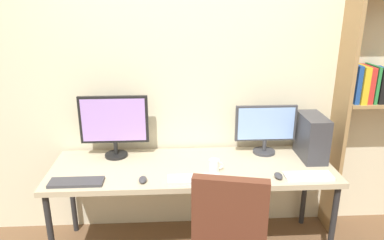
% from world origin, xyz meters
% --- Properties ---
extents(wall_back, '(4.52, 0.10, 2.60)m').
position_xyz_m(wall_back, '(0.00, 1.02, 1.30)').
color(wall_back, beige).
rests_on(wall_back, ground_plane).
extents(desk, '(2.12, 0.68, 0.74)m').
position_xyz_m(desk, '(0.00, 0.60, 0.69)').
color(desk, tan).
rests_on(desk, ground_plane).
extents(monitor_left, '(0.53, 0.18, 0.50)m').
position_xyz_m(monitor_left, '(-0.60, 0.81, 1.02)').
color(monitor_left, black).
rests_on(monitor_left, desk).
extents(monitor_right, '(0.49, 0.18, 0.40)m').
position_xyz_m(monitor_right, '(0.60, 0.81, 0.97)').
color(monitor_right, '#38383D').
rests_on(monitor_right, desk).
extents(pc_tower, '(0.17, 0.34, 0.35)m').
position_xyz_m(pc_tower, '(0.94, 0.70, 0.91)').
color(pc_tower, '#38383D').
rests_on(pc_tower, desk).
extents(keyboard_left, '(0.37, 0.13, 0.02)m').
position_xyz_m(keyboard_left, '(-0.81, 0.37, 0.75)').
color(keyboard_left, '#38383D').
rests_on(keyboard_left, desk).
extents(keyboard_center, '(0.37, 0.13, 0.02)m').
position_xyz_m(keyboard_center, '(0.00, 0.37, 0.75)').
color(keyboard_center, silver).
rests_on(keyboard_center, desk).
extents(keyboard_right, '(0.34, 0.13, 0.02)m').
position_xyz_m(keyboard_right, '(0.81, 0.37, 0.75)').
color(keyboard_right, silver).
rests_on(keyboard_right, desk).
extents(mouse_left_side, '(0.06, 0.10, 0.03)m').
position_xyz_m(mouse_left_side, '(-0.36, 0.37, 0.76)').
color(mouse_left_side, '#38383D').
rests_on(mouse_left_side, desk).
extents(mouse_right_side, '(0.06, 0.10, 0.03)m').
position_xyz_m(mouse_right_side, '(0.60, 0.37, 0.76)').
color(mouse_right_side, '#38383D').
rests_on(mouse_right_side, desk).
extents(coffee_mug, '(0.11, 0.08, 0.09)m').
position_xyz_m(coffee_mug, '(0.16, 0.51, 0.79)').
color(coffee_mug, white).
rests_on(coffee_mug, desk).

